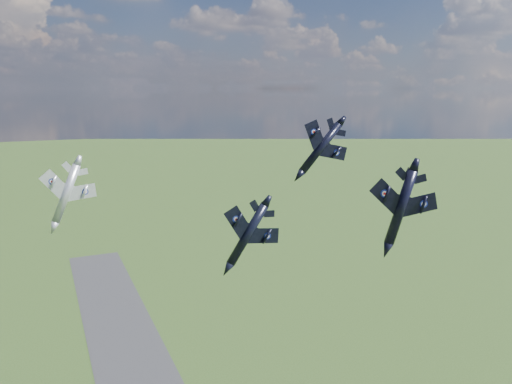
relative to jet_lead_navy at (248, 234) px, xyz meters
name	(u,v)px	position (x,y,z in m)	size (l,w,h in m)	color
jet_lead_navy	(248,234)	(0.00, 0.00, 0.00)	(9.50, 13.24, 2.74)	black
jet_right_navy	(401,207)	(17.35, -11.31, 4.78)	(10.09, 14.06, 2.91)	black
jet_high_navy	(321,148)	(22.07, 17.44, 9.38)	(11.08, 15.44, 3.19)	black
jet_left_silver	(66,193)	(-22.69, 20.35, 3.91)	(9.59, 13.37, 2.77)	#B2B4BE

